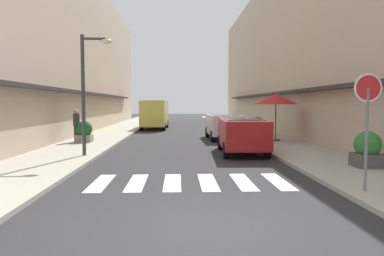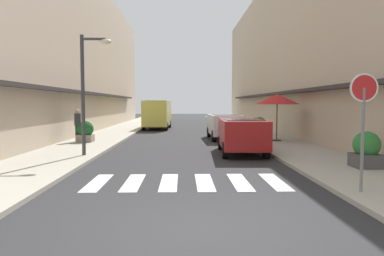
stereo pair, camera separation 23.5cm
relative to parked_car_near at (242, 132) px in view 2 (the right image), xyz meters
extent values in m
plane|color=#2B2B2D|center=(-2.38, 9.71, -0.92)|extent=(104.83, 104.83, 0.00)
cube|color=#ADA899|center=(-7.33, 9.71, -0.86)|extent=(3.04, 66.71, 0.12)
cube|color=#ADA899|center=(2.57, 9.71, -0.86)|extent=(3.04, 66.71, 0.12)
cube|color=#C6B299|center=(-11.35, 11.09, 4.88)|extent=(5.00, 44.88, 11.60)
cube|color=#332D2D|center=(-8.60, 11.09, 1.88)|extent=(0.50, 31.42, 0.16)
cube|color=#C6B299|center=(6.59, 11.09, 4.96)|extent=(5.00, 44.88, 11.76)
cube|color=#332D2D|center=(3.84, 11.09, 1.88)|extent=(0.50, 31.42, 0.16)
cube|color=silver|center=(-4.75, -5.54, -0.92)|extent=(0.45, 2.20, 0.01)
cube|color=silver|center=(-3.80, -5.54, -0.92)|extent=(0.45, 2.20, 0.01)
cube|color=silver|center=(-2.85, -5.54, -0.92)|extent=(0.45, 2.20, 0.01)
cube|color=silver|center=(-1.90, -5.54, -0.92)|extent=(0.45, 2.20, 0.01)
cube|color=silver|center=(-0.95, -5.54, -0.92)|extent=(0.45, 2.20, 0.01)
cube|color=silver|center=(0.00, -5.54, -0.92)|extent=(0.45, 2.20, 0.01)
cube|color=maroon|center=(0.00, 0.04, -0.04)|extent=(1.91, 4.21, 1.13)
cube|color=black|center=(0.00, -0.17, 0.27)|extent=(1.56, 2.37, 0.56)
cylinder|color=black|center=(-0.74, 1.43, -0.60)|extent=(0.24, 0.65, 0.64)
cylinder|color=black|center=(0.85, 1.37, -0.60)|extent=(0.24, 0.65, 0.64)
cylinder|color=black|center=(-0.85, -1.30, -0.60)|extent=(0.24, 0.65, 0.64)
cylinder|color=black|center=(0.74, -1.36, -0.60)|extent=(0.24, 0.65, 0.64)
cube|color=silver|center=(0.00, 6.32, -0.04)|extent=(1.85, 4.27, 1.13)
cube|color=black|center=(0.00, 6.11, 0.27)|extent=(1.52, 2.40, 0.56)
cylinder|color=black|center=(-0.83, 7.70, -0.60)|extent=(0.23, 0.64, 0.64)
cylinder|color=black|center=(0.76, 7.73, -0.60)|extent=(0.23, 0.64, 0.64)
cylinder|color=black|center=(-0.76, 4.91, -0.60)|extent=(0.23, 0.64, 0.64)
cylinder|color=black|center=(0.83, 4.94, -0.60)|extent=(0.23, 0.64, 0.64)
cube|color=#D8CC4C|center=(-4.60, 15.31, 0.41)|extent=(2.13, 5.46, 2.03)
cube|color=black|center=(-4.60, 15.04, 1.17)|extent=(1.74, 3.08, 0.56)
cylinder|color=black|center=(-5.44, 17.12, -0.60)|extent=(0.24, 0.65, 0.64)
cylinder|color=black|center=(-3.65, 17.06, -0.60)|extent=(0.24, 0.65, 0.64)
cylinder|color=black|center=(-5.56, 13.56, -0.60)|extent=(0.24, 0.65, 0.64)
cylinder|color=black|center=(-3.77, 13.50, -0.60)|extent=(0.24, 0.65, 0.64)
cylinder|color=slate|center=(1.55, -7.15, 0.37)|extent=(0.07, 0.07, 2.34)
cylinder|color=red|center=(1.55, -7.15, 1.54)|extent=(0.64, 0.03, 0.64)
torus|color=white|center=(1.55, -7.15, 1.54)|extent=(0.65, 0.05, 0.65)
cylinder|color=#38383D|center=(-6.32, -1.05, 1.50)|extent=(0.14, 0.14, 4.60)
cylinder|color=#38383D|center=(-5.87, -1.05, 3.65)|extent=(0.90, 0.10, 0.10)
ellipsoid|color=beige|center=(-5.42, -1.05, 3.55)|extent=(0.44, 0.28, 0.20)
cylinder|color=#262626|center=(2.56, 4.18, -0.77)|extent=(0.48, 0.48, 0.06)
cylinder|color=#4C3823|center=(2.56, 4.18, 0.32)|extent=(0.06, 0.06, 2.24)
cone|color=red|center=(2.56, 4.18, 1.43)|extent=(2.39, 2.39, 0.55)
cube|color=#4C4C4C|center=(3.25, -4.04, -0.59)|extent=(0.82, 0.82, 0.43)
sphere|color=#2D7533|center=(3.25, -4.04, -0.08)|extent=(0.83, 0.83, 0.83)
cube|color=gray|center=(-7.59, 3.90, -0.61)|extent=(0.79, 0.79, 0.38)
sphere|color=#195623|center=(-7.59, 3.90, -0.13)|extent=(0.85, 0.85, 0.85)
cube|color=#4C4C4C|center=(2.44, 8.01, -0.63)|extent=(0.99, 0.99, 0.35)
sphere|color=#195623|center=(2.44, 8.01, -0.13)|extent=(0.92, 0.92, 0.92)
cylinder|color=#282B33|center=(-8.01, 4.04, -0.39)|extent=(0.26, 0.26, 0.83)
cylinder|color=#333338|center=(-8.01, 4.04, 0.35)|extent=(0.34, 0.34, 0.66)
sphere|color=tan|center=(-8.01, 4.04, 0.79)|extent=(0.22, 0.22, 0.22)
camera|label=1|loc=(-2.71, -15.13, 1.18)|focal=33.97mm
camera|label=2|loc=(-2.48, -15.14, 1.18)|focal=33.97mm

